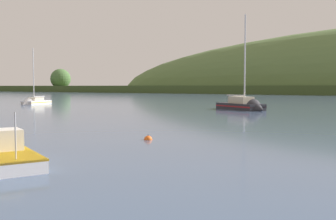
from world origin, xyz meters
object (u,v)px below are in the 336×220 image
at_px(sailboat_far_left, 245,107).
at_px(mooring_buoy_off_fishing_boat, 148,140).
at_px(sailboat_near_mooring, 34,103).
at_px(fishing_boat_moored, 5,158).

bearing_deg(sailboat_far_left, mooring_buoy_off_fishing_boat, -49.30).
height_order(sailboat_near_mooring, fishing_boat_moored, sailboat_near_mooring).
distance_m(sailboat_far_left, fishing_boat_moored, 43.33).
bearing_deg(sailboat_near_mooring, sailboat_far_left, 84.69).
bearing_deg(sailboat_far_left, sailboat_near_mooring, -143.46).
bearing_deg(fishing_boat_moored, sailboat_far_left, -57.33).
height_order(fishing_boat_moored, mooring_buoy_off_fishing_boat, fishing_boat_moored).
distance_m(sailboat_near_mooring, mooring_buoy_off_fishing_boat, 54.00).
height_order(sailboat_near_mooring, mooring_buoy_off_fishing_boat, sailboat_near_mooring).
relative_size(sailboat_near_mooring, sailboat_far_left, 0.77).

